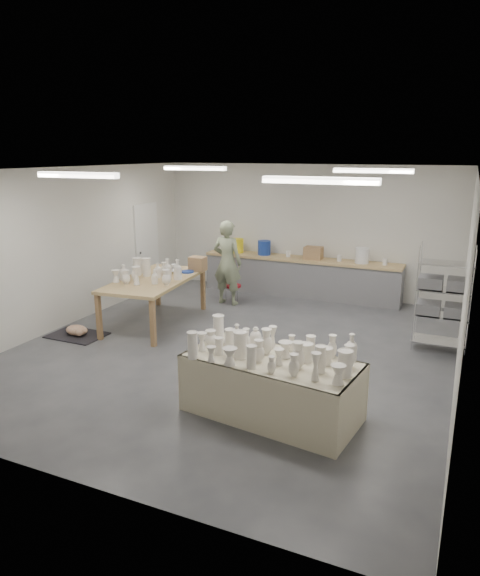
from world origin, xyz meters
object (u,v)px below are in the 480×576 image
at_px(drying_table, 272,384).
at_px(work_table, 156,277).
at_px(potter, 227,263).
at_px(red_stool, 233,286).

xyz_separation_m(drying_table, work_table, (-3.34, 2.54, 0.49)).
height_order(drying_table, work_table, work_table).
height_order(work_table, potter, potter).
relative_size(work_table, potter, 1.36).
height_order(potter, red_stool, potter).
bearing_deg(work_table, red_stool, 65.42).
bearing_deg(red_stool, potter, -90.00).
relative_size(drying_table, potter, 1.24).
xyz_separation_m(drying_table, potter, (-2.65, 4.30, 0.50)).
bearing_deg(potter, work_table, 72.23).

